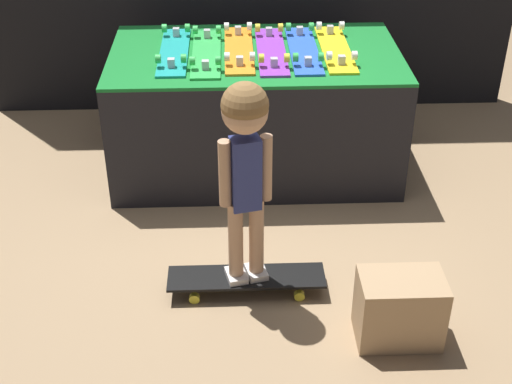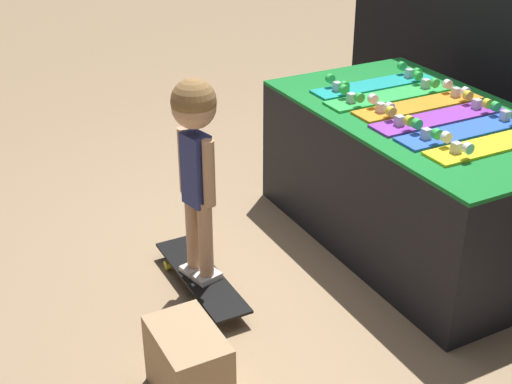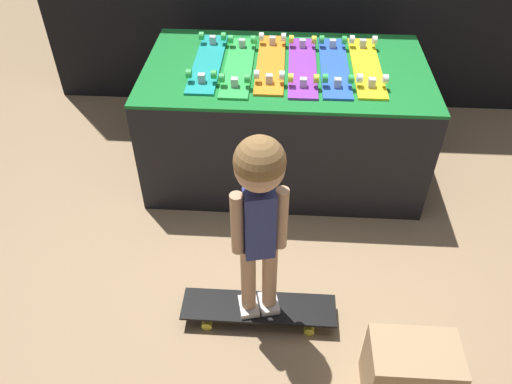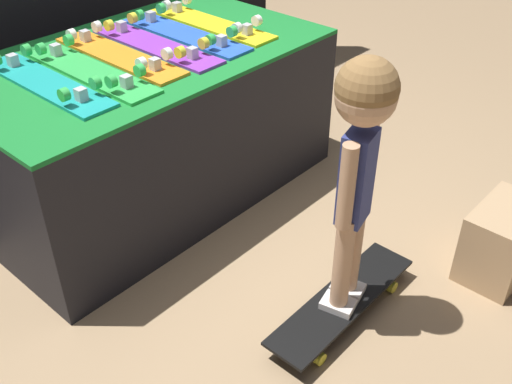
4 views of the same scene
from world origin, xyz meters
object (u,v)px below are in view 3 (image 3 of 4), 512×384
object	(u,v)px
skateboard_orange_on_rack	(271,62)
skateboard_yellow_on_rack	(366,65)
skateboard_green_on_rack	(239,65)
skateboard_teal_on_rack	(208,61)
storage_box	(410,371)
skateboard_blue_on_rack	(334,65)
child	(259,201)
skateboard_on_floor	(259,308)
skateboard_purple_on_rack	(303,65)

from	to	relation	value
skateboard_orange_on_rack	skateboard_yellow_on_rack	bearing A→B (deg)	-0.77
skateboard_green_on_rack	skateboard_orange_on_rack	distance (m)	0.20
skateboard_teal_on_rack	skateboard_orange_on_rack	distance (m)	0.39
skateboard_orange_on_rack	storage_box	distance (m)	1.92
skateboard_blue_on_rack	child	bearing A→B (deg)	-106.62
skateboard_orange_on_rack	skateboard_yellow_on_rack	world-z (taller)	same
skateboard_orange_on_rack	skateboard_blue_on_rack	bearing A→B (deg)	-3.18
skateboard_green_on_rack	skateboard_orange_on_rack	world-z (taller)	same
child	storage_box	size ratio (longest dim) A/B	2.72
child	skateboard_orange_on_rack	bearing A→B (deg)	77.02
skateboard_yellow_on_rack	skateboard_on_floor	distance (m)	1.60
skateboard_orange_on_rack	skateboard_purple_on_rack	distance (m)	0.20
skateboard_orange_on_rack	skateboard_blue_on_rack	size ratio (longest dim) A/B	1.00
skateboard_green_on_rack	skateboard_yellow_on_rack	distance (m)	0.78
skateboard_green_on_rack	skateboard_blue_on_rack	xyz separation A→B (m)	(0.59, 0.03, 0.00)
child	storage_box	world-z (taller)	child
child	storage_box	distance (m)	1.01
skateboard_orange_on_rack	child	world-z (taller)	child
skateboard_orange_on_rack	skateboard_teal_on_rack	bearing A→B (deg)	-177.84
skateboard_teal_on_rack	storage_box	world-z (taller)	skateboard_teal_on_rack
skateboard_teal_on_rack	skateboard_blue_on_rack	xyz separation A→B (m)	(0.78, -0.01, 0.00)
skateboard_orange_on_rack	child	distance (m)	1.32
skateboard_blue_on_rack	storage_box	size ratio (longest dim) A/B	2.04
child	storage_box	bearing A→B (deg)	-40.61
skateboard_purple_on_rack	skateboard_orange_on_rack	bearing A→B (deg)	171.39
skateboard_yellow_on_rack	skateboard_teal_on_rack	bearing A→B (deg)	-179.60
skateboard_teal_on_rack	child	world-z (taller)	child
skateboard_purple_on_rack	skateboard_on_floor	xyz separation A→B (m)	(-0.19, -1.29, -0.71)
child	skateboard_purple_on_rack	bearing A→B (deg)	68.42
skateboard_purple_on_rack	skateboard_blue_on_rack	xyz separation A→B (m)	(0.20, 0.01, 0.00)
skateboard_teal_on_rack	skateboard_orange_on_rack	size ratio (longest dim) A/B	1.00
skateboard_orange_on_rack	skateboard_yellow_on_rack	distance (m)	0.59
skateboard_blue_on_rack	skateboard_on_floor	xyz separation A→B (m)	(-0.39, -1.30, -0.71)
skateboard_purple_on_rack	skateboard_yellow_on_rack	xyz separation A→B (m)	(0.39, 0.02, 0.00)
skateboard_green_on_rack	storage_box	size ratio (longest dim) A/B	2.04
skateboard_teal_on_rack	child	size ratio (longest dim) A/B	0.75
child	skateboard_yellow_on_rack	bearing A→B (deg)	52.94
skateboard_blue_on_rack	skateboard_yellow_on_rack	size ratio (longest dim) A/B	1.00
skateboard_blue_on_rack	child	size ratio (longest dim) A/B	0.75
skateboard_teal_on_rack	child	bearing A→B (deg)	-73.22
skateboard_green_on_rack	skateboard_teal_on_rack	bearing A→B (deg)	169.37
skateboard_green_on_rack	storage_box	world-z (taller)	skateboard_green_on_rack
skateboard_green_on_rack	skateboard_blue_on_rack	size ratio (longest dim) A/B	1.00
skateboard_blue_on_rack	storage_box	distance (m)	1.79
skateboard_orange_on_rack	skateboard_on_floor	distance (m)	1.50
skateboard_orange_on_rack	skateboard_on_floor	bearing A→B (deg)	-89.87
skateboard_teal_on_rack	skateboard_blue_on_rack	bearing A→B (deg)	-0.51
skateboard_on_floor	skateboard_blue_on_rack	bearing A→B (deg)	73.38
skateboard_teal_on_rack	skateboard_green_on_rack	size ratio (longest dim) A/B	1.00
skateboard_blue_on_rack	child	distance (m)	1.36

